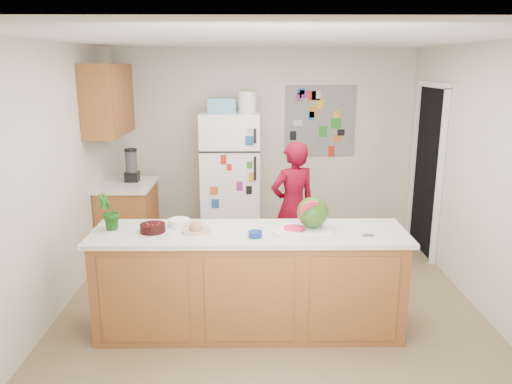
{
  "coord_description": "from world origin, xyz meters",
  "views": [
    {
      "loc": [
        -0.18,
        -4.51,
        2.29
      ],
      "look_at": [
        -0.14,
        0.2,
        1.08
      ],
      "focal_mm": 35.0,
      "sensor_mm": 36.0,
      "label": 1
    }
  ],
  "objects_px": {
    "person": "(293,207)",
    "cherry_bowl": "(153,228)",
    "watermelon": "(313,212)",
    "refrigerator": "(231,178)"
  },
  "relations": [
    {
      "from": "person",
      "to": "cherry_bowl",
      "type": "xyz_separation_m",
      "value": [
        -1.3,
        -1.37,
        0.21
      ]
    },
    {
      "from": "person",
      "to": "watermelon",
      "type": "bearing_deg",
      "value": 69.77
    },
    {
      "from": "refrigerator",
      "to": "person",
      "type": "xyz_separation_m",
      "value": [
        0.74,
        -1.02,
        -0.11
      ]
    },
    {
      "from": "refrigerator",
      "to": "cherry_bowl",
      "type": "xyz_separation_m",
      "value": [
        -0.56,
        -2.39,
        0.11
      ]
    },
    {
      "from": "refrigerator",
      "to": "watermelon",
      "type": "xyz_separation_m",
      "value": [
        0.79,
        -2.31,
        0.22
      ]
    },
    {
      "from": "watermelon",
      "to": "refrigerator",
      "type": "bearing_deg",
      "value": 108.98
    },
    {
      "from": "watermelon",
      "to": "cherry_bowl",
      "type": "bearing_deg",
      "value": -176.64
    },
    {
      "from": "refrigerator",
      "to": "watermelon",
      "type": "relative_size",
      "value": 6.37
    },
    {
      "from": "watermelon",
      "to": "cherry_bowl",
      "type": "height_order",
      "value": "watermelon"
    },
    {
      "from": "person",
      "to": "watermelon",
      "type": "xyz_separation_m",
      "value": [
        0.06,
        -1.29,
        0.32
      ]
    }
  ]
}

